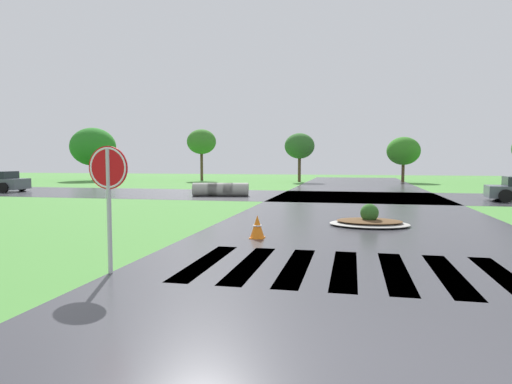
% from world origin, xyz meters
% --- Properties ---
extents(asphalt_roadway, '(9.11, 80.00, 0.01)m').
position_xyz_m(asphalt_roadway, '(0.00, 10.00, 0.00)').
color(asphalt_roadway, '#35353A').
rests_on(asphalt_roadway, ground).
extents(asphalt_cross_road, '(90.00, 8.20, 0.01)m').
position_xyz_m(asphalt_cross_road, '(0.00, 21.29, 0.00)').
color(asphalt_cross_road, '#35353A').
rests_on(asphalt_cross_road, ground).
extents(crosswalk_stripes, '(6.75, 3.18, 0.01)m').
position_xyz_m(crosswalk_stripes, '(0.00, 4.28, 0.00)').
color(crosswalk_stripes, white).
rests_on(crosswalk_stripes, ground).
extents(stop_sign, '(0.76, 0.08, 2.27)m').
position_xyz_m(stop_sign, '(-4.53, 3.07, 1.67)').
color(stop_sign, '#B2B5BA').
rests_on(stop_sign, ground).
extents(median_island, '(2.43, 1.80, 0.68)m').
position_xyz_m(median_island, '(0.20, 10.04, 0.15)').
color(median_island, '#9E9B93').
rests_on(median_island, ground).
extents(drainage_pipe_stack, '(3.23, 1.30, 0.75)m').
position_xyz_m(drainage_pipe_stack, '(-7.63, 20.09, 0.38)').
color(drainage_pipe_stack, '#9E9B93').
rests_on(drainage_pipe_stack, ground).
extents(traffic_cone, '(0.39, 0.39, 0.60)m').
position_xyz_m(traffic_cone, '(-2.72, 7.13, 0.29)').
color(traffic_cone, orange).
rests_on(traffic_cone, ground).
extents(background_treeline, '(44.94, 6.04, 5.35)m').
position_xyz_m(background_treeline, '(-12.08, 37.92, 3.34)').
color(background_treeline, '#4C3823').
rests_on(background_treeline, ground).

